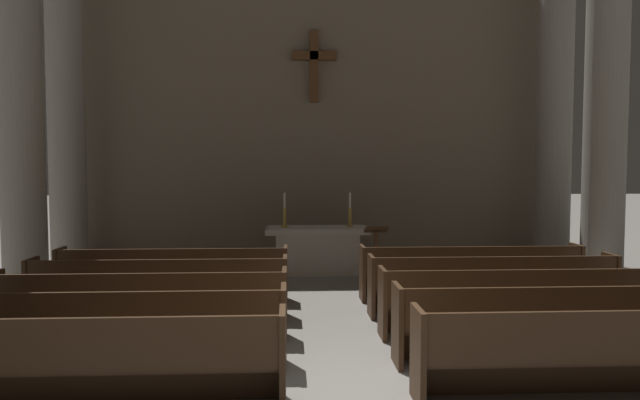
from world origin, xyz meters
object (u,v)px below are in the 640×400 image
(pew_left_row_5, at_px, (174,275))
(pew_right_row_2, at_px, (557,323))
(pew_left_row_1, at_px, (83,362))
(column_right_fourth, at_px, (555,109))
(pew_right_row_1, at_px, (607,353))
(altar, at_px, (317,249))
(candlestick_right, at_px, (350,216))
(pew_left_row_2, at_px, (117,329))
(pew_right_row_3, at_px, (520,301))
(pew_right_row_4, at_px, (493,285))
(pew_right_row_5, at_px, (471,272))
(candlestick_left, at_px, (285,216))
(column_left_third, at_px, (20,95))
(pew_left_row_3, at_px, (141,306))
(column_right_third, at_px, (606,98))
(lectern, at_px, (376,257))
(column_left_fourth, at_px, (66,107))
(pew_left_row_4, at_px, (160,289))

(pew_left_row_5, distance_m, pew_right_row_2, 6.08)
(pew_left_row_1, distance_m, pew_right_row_2, 5.23)
(column_right_fourth, bearing_deg, pew_right_row_1, -110.92)
(column_right_fourth, bearing_deg, altar, -171.68)
(column_right_fourth, height_order, candlestick_right, column_right_fourth)
(pew_left_row_5, bearing_deg, pew_left_row_2, -90.00)
(pew_right_row_3, distance_m, pew_right_row_4, 1.10)
(pew_right_row_5, xyz_separation_m, candlestick_left, (-3.25, 2.54, 0.77))
(pew_right_row_5, distance_m, altar, 3.60)
(column_left_third, relative_size, column_right_fourth, 1.00)
(pew_right_row_5, distance_m, candlestick_right, 3.24)
(pew_left_row_3, relative_size, pew_right_row_5, 1.00)
(column_right_third, height_order, candlestick_right, column_right_third)
(column_right_third, height_order, lectern, column_right_third)
(pew_left_row_5, height_order, lectern, lectern)
(pew_right_row_3, distance_m, altar, 5.38)
(pew_left_row_5, relative_size, candlestick_right, 5.22)
(column_left_fourth, bearing_deg, pew_left_row_2, -65.98)
(pew_right_row_2, bearing_deg, pew_left_row_5, 147.20)
(pew_right_row_3, bearing_deg, column_left_fourth, 145.53)
(pew_left_row_4, bearing_deg, pew_right_row_2, -23.25)
(pew_left_row_4, xyz_separation_m, pew_right_row_3, (5.11, -1.10, 0.00))
(lectern, bearing_deg, pew_right_row_1, -75.67)
(column_right_third, xyz_separation_m, altar, (-5.51, 1.39, -3.08))
(pew_right_row_3, relative_size, column_left_third, 0.52)
(column_left_fourth, xyz_separation_m, altar, (5.51, -0.81, -3.08))
(pew_left_row_5, height_order, pew_right_row_5, same)
(pew_left_row_2, bearing_deg, column_right_fourth, 39.44)
(pew_right_row_1, relative_size, pew_right_row_5, 1.00)
(column_left_third, bearing_deg, pew_right_row_3, -22.49)
(pew_left_row_4, distance_m, pew_right_row_1, 6.08)
(pew_left_row_2, bearing_deg, altar, 66.33)
(pew_left_row_3, height_order, pew_right_row_4, same)
(candlestick_left, bearing_deg, column_left_third, -163.86)
(candlestick_right, bearing_deg, pew_left_row_1, -115.17)
(pew_right_row_2, bearing_deg, pew_left_row_3, 167.88)
(pew_right_row_4, relative_size, column_right_fourth, 0.52)
(column_right_fourth, height_order, candlestick_left, column_right_fourth)
(pew_left_row_3, relative_size, pew_right_row_3, 1.00)
(pew_left_row_1, bearing_deg, pew_left_row_3, 90.00)
(column_left_third, height_order, column_right_fourth, same)
(pew_right_row_1, height_order, column_left_third, column_left_third)
(pew_left_row_1, height_order, altar, altar)
(pew_right_row_5, bearing_deg, pew_left_row_3, -156.75)
(pew_left_row_1, relative_size, pew_right_row_4, 1.00)
(pew_left_row_3, distance_m, lectern, 5.08)
(pew_right_row_3, relative_size, altar, 1.75)
(pew_right_row_4, xyz_separation_m, column_left_third, (-8.07, 2.24, 3.14))
(pew_left_row_3, xyz_separation_m, column_right_third, (8.07, 3.34, 3.14))
(pew_left_row_5, xyz_separation_m, candlestick_right, (3.25, 2.54, 0.77))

